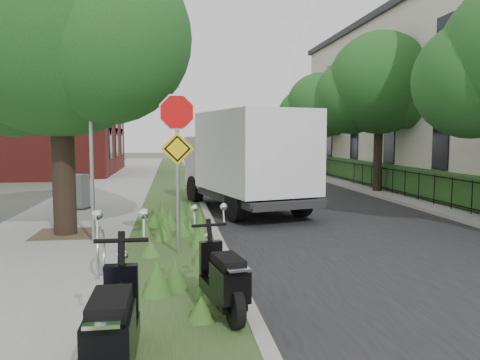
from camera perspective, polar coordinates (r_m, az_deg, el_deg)
The scene contains 21 objects.
ground at distance 8.95m, azimuth 1.72°, elevation -10.25°, with size 120.00×120.00×0.00m, color #4C5147.
sidewalk_near at distance 18.84m, azimuth -16.60°, elevation -2.00°, with size 3.50×60.00×0.12m, color gray.
verge at distance 18.64m, azimuth -8.20°, elevation -1.90°, with size 2.00×60.00×0.12m, color #30491F.
kerb_near at distance 18.66m, azimuth -5.13°, elevation -1.84°, with size 0.20×60.00×0.13m, color #9E9991.
road at distance 19.18m, azimuth 5.38°, elevation -1.83°, with size 7.00×60.00×0.01m, color black.
kerb_far at distance 20.28m, azimuth 15.04°, elevation -1.43°, with size 0.20×60.00×0.13m, color #9E9991.
footpath_far at distance 21.01m, azimuth 19.30°, elevation -1.33°, with size 3.20×60.00×0.12m, color gray.
street_tree_main at distance 11.88m, azimuth -21.57°, elevation 16.63°, with size 6.21×5.54×7.66m.
bare_post at distance 10.43m, azimuth -17.67°, elevation 3.53°, with size 0.08×0.08×4.00m.
bike_hoop at distance 8.21m, azimuth -16.61°, elevation -8.35°, with size 0.06×0.78×0.77m.
sign_assembly at distance 9.07m, azimuth -7.66°, elevation 4.80°, with size 0.94×0.08×3.22m.
fence_far at distance 20.51m, azimuth 16.88°, elevation 0.29°, with size 0.04×24.00×1.00m.
hedge_far at distance 20.81m, azimuth 18.62°, elevation 0.32°, with size 1.00×24.00×1.10m, color #1E4A1A.
terrace_houses at distance 22.66m, azimuth 27.13°, elevation 9.23°, with size 7.40×26.40×8.20m.
brick_building at distance 31.57m, azimuth -23.18°, elevation 8.24°, with size 9.40×10.40×8.30m.
far_tree_b at distance 20.46m, azimuth 16.43°, elevation 10.67°, with size 4.83×4.31×6.56m.
far_tree_c at distance 27.88m, azimuth 9.49°, elevation 8.50°, with size 4.37×3.89×5.93m.
scooter_near at distance 6.10m, azimuth -1.87°, elevation -12.75°, with size 0.56×1.69×0.81m.
scooter_far at distance 4.63m, azimuth -15.17°, elevation -18.32°, with size 0.39×1.93×0.92m.
box_truck at distance 14.87m, azimuth 0.79°, elevation 2.88°, with size 3.75×6.35×2.70m.
utility_cabinet at distance 15.64m, azimuth -19.38°, elevation -1.41°, with size 0.96×0.82×1.09m.
Camera 1 is at (-1.50, -8.49, 2.42)m, focal length 35.00 mm.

